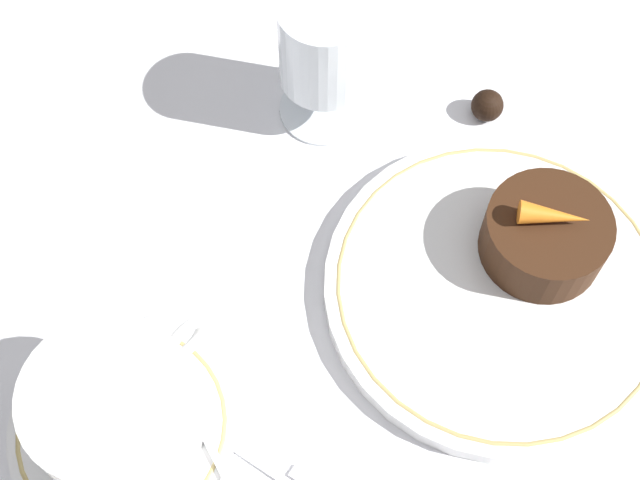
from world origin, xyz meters
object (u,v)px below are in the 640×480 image
object	(u,v)px
coffee_cup	(115,411)
dessert_cake	(545,236)
wine_glass	(325,51)
dinner_plate	(498,288)

from	to	relation	value
coffee_cup	dessert_cake	distance (m)	0.29
wine_glass	coffee_cup	bearing A→B (deg)	-164.84
dessert_cake	dinner_plate	bearing A→B (deg)	173.69
dinner_plate	dessert_cake	size ratio (longest dim) A/B	2.81
wine_glass	dessert_cake	size ratio (longest dim) A/B	1.32
dinner_plate	wine_glass	size ratio (longest dim) A/B	2.13
dinner_plate	coffee_cup	world-z (taller)	coffee_cup
dinner_plate	wine_glass	bearing A→B (deg)	78.49
coffee_cup	dessert_cake	xyz separation A→B (m)	(0.27, -0.12, -0.01)
wine_glass	dessert_cake	bearing A→B (deg)	-89.74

